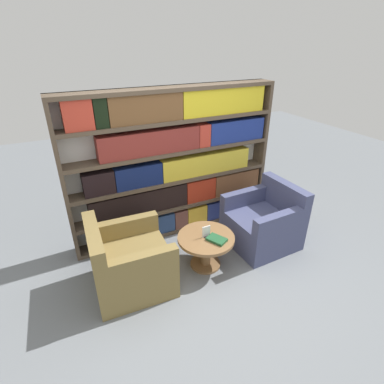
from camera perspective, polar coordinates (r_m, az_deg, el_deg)
name	(u,v)px	position (r m, az deg, el deg)	size (l,w,h in m)	color
ground_plane	(217,280)	(3.79, 4.73, -16.38)	(14.00, 14.00, 0.00)	slate
bookshelf	(176,165)	(4.19, -3.08, 5.23)	(2.94, 0.30, 2.08)	silver
armchair_left	(129,264)	(3.60, -11.94, -13.23)	(0.90, 0.88, 0.86)	olive
armchair_right	(263,223)	(4.31, 13.45, -5.82)	(0.89, 0.87, 0.86)	#42476B
coffee_table	(206,245)	(3.79, 2.65, -10.01)	(0.71, 0.71, 0.44)	brown
table_sign	(206,232)	(3.68, 2.71, -7.67)	(0.11, 0.06, 0.15)	black
stray_book	(217,239)	(3.65, 4.72, -8.98)	(0.24, 0.27, 0.03)	#1E512D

